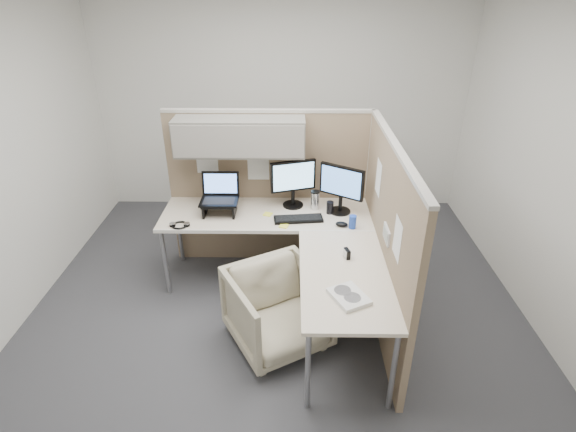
{
  "coord_description": "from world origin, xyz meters",
  "views": [
    {
      "loc": [
        0.14,
        -3.25,
        2.71
      ],
      "look_at": [
        0.1,
        0.25,
        0.85
      ],
      "focal_mm": 28.0,
      "sensor_mm": 36.0,
      "label": 1
    }
  ],
  "objects_px": {
    "desk": "(291,239)",
    "office_chair": "(278,306)",
    "monitor_left": "(293,180)",
    "keyboard": "(298,219)"
  },
  "relations": [
    {
      "from": "monitor_left",
      "to": "keyboard",
      "type": "height_order",
      "value": "monitor_left"
    },
    {
      "from": "monitor_left",
      "to": "keyboard",
      "type": "xyz_separation_m",
      "value": [
        0.05,
        -0.3,
        -0.26
      ]
    },
    {
      "from": "monitor_left",
      "to": "keyboard",
      "type": "relative_size",
      "value": 1.04
    },
    {
      "from": "desk",
      "to": "keyboard",
      "type": "bearing_deg",
      "value": 75.53
    },
    {
      "from": "office_chair",
      "to": "monitor_left",
      "type": "distance_m",
      "value": 1.26
    },
    {
      "from": "desk",
      "to": "office_chair",
      "type": "distance_m",
      "value": 0.62
    },
    {
      "from": "desk",
      "to": "monitor_left",
      "type": "relative_size",
      "value": 4.29
    },
    {
      "from": "desk",
      "to": "keyboard",
      "type": "relative_size",
      "value": 4.46
    },
    {
      "from": "desk",
      "to": "office_chair",
      "type": "xyz_separation_m",
      "value": [
        -0.1,
        -0.52,
        -0.32
      ]
    },
    {
      "from": "office_chair",
      "to": "monitor_left",
      "type": "xyz_separation_m",
      "value": [
        0.12,
        1.09,
        0.64
      ]
    }
  ]
}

